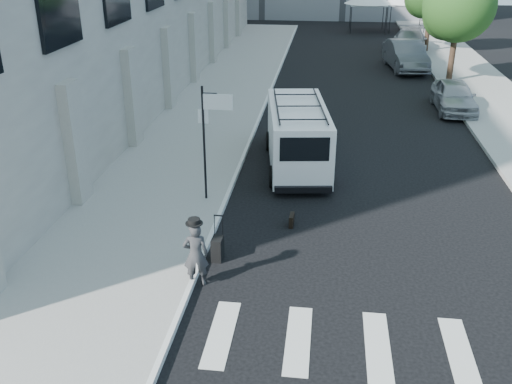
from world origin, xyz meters
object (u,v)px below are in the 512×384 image
(cargo_van, at_px, (297,135))
(parked_car_b, at_px, (406,55))
(suitcase, at_px, (218,248))
(businessman, at_px, (196,255))
(parked_car_a, at_px, (454,96))
(parked_car_c, at_px, (410,41))
(briefcase, at_px, (292,220))

(cargo_van, distance_m, parked_car_b, 17.55)
(cargo_van, bearing_deg, suitcase, -111.13)
(businessman, bearing_deg, cargo_van, -115.77)
(cargo_van, bearing_deg, parked_car_a, 40.93)
(businessman, height_order, parked_car_b, parked_car_b)
(parked_car_a, xyz_separation_m, parked_car_c, (-0.34, 14.45, 0.07))
(suitcase, bearing_deg, businessman, -100.97)
(suitcase, relative_size, parked_car_b, 0.22)
(briefcase, bearing_deg, businessman, -119.36)
(businessman, relative_size, suitcase, 1.39)
(businessman, bearing_deg, parked_car_b, -119.40)
(businessman, height_order, briefcase, businessman)
(businessman, height_order, parked_car_a, businessman)
(briefcase, height_order, parked_car_c, parked_car_c)
(cargo_van, xyz_separation_m, parked_car_b, (5.59, 16.64, -0.28))
(businessman, height_order, suitcase, businessman)
(businessman, distance_m, parked_car_c, 31.31)
(businessman, bearing_deg, briefcase, -134.31)
(briefcase, distance_m, parked_car_c, 27.66)
(parked_car_b, bearing_deg, parked_car_a, -89.03)
(businessman, xyz_separation_m, cargo_van, (1.87, 7.92, 0.34))
(businessman, relative_size, briefcase, 3.67)
(suitcase, distance_m, parked_car_a, 16.81)
(parked_car_a, distance_m, parked_car_c, 14.46)
(briefcase, height_order, suitcase, suitcase)
(businessman, xyz_separation_m, parked_car_b, (7.46, 24.56, 0.05))
(briefcase, relative_size, parked_car_b, 0.08)
(businessman, bearing_deg, suitcase, -115.62)
(parked_car_a, bearing_deg, businessman, -119.31)
(businessman, relative_size, parked_car_b, 0.31)
(parked_car_c, bearing_deg, briefcase, -96.48)
(businessman, height_order, cargo_van, cargo_van)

